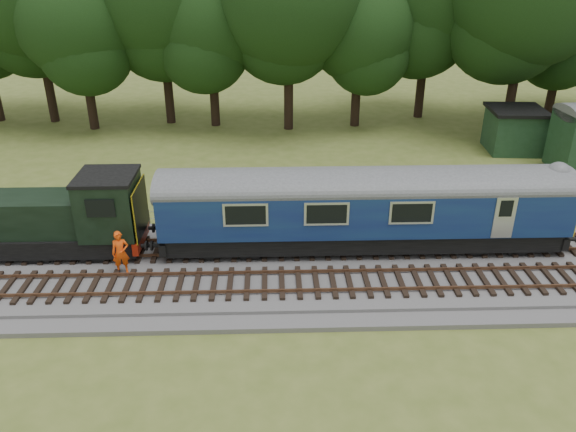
{
  "coord_description": "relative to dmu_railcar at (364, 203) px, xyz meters",
  "views": [
    {
      "loc": [
        -1.76,
        -21.16,
        12.96
      ],
      "look_at": [
        -1.05,
        1.4,
        2.0
      ],
      "focal_mm": 35.0,
      "sensor_mm": 36.0,
      "label": 1
    }
  ],
  "objects": [
    {
      "name": "shed",
      "position": [
        12.58,
        14.15,
        -1.1
      ],
      "size": [
        3.88,
        3.88,
        2.97
      ],
      "rotation": [
        0.0,
        0.0,
        -0.07
      ],
      "color": "#18351C",
      "rests_on": "ground"
    },
    {
      "name": "dmu_railcar",
      "position": [
        0.0,
        0.0,
        0.0
      ],
      "size": [
        18.05,
        2.86,
        3.88
      ],
      "color": "black",
      "rests_on": "ground"
    },
    {
      "name": "fence",
      "position": [
        -2.33,
        3.1,
        -2.61
      ],
      "size": [
        64.0,
        0.12,
        1.0
      ],
      "primitive_type": null,
      "color": "#6B6054",
      "rests_on": "ground"
    },
    {
      "name": "track_north",
      "position": [
        -2.33,
        -0.0,
        -2.19
      ],
      "size": [
        67.2,
        2.4,
        0.21
      ],
      "color": "black",
      "rests_on": "ballast"
    },
    {
      "name": "shunter_loco",
      "position": [
        -13.93,
        0.0,
        -0.63
      ],
      "size": [
        8.92,
        2.6,
        3.38
      ],
      "color": "black",
      "rests_on": "ground"
    },
    {
      "name": "track_south",
      "position": [
        -2.33,
        -3.0,
        -2.19
      ],
      "size": [
        67.2,
        2.4,
        0.21
      ],
      "color": "black",
      "rests_on": "ballast"
    },
    {
      "name": "ballast",
      "position": [
        -2.33,
        -1.4,
        -2.43
      ],
      "size": [
        70.0,
        7.0,
        0.35
      ],
      "primitive_type": "cube",
      "color": "#4C4C4F",
      "rests_on": "ground"
    },
    {
      "name": "ground",
      "position": [
        -2.33,
        -1.4,
        -2.61
      ],
      "size": [
        120.0,
        120.0,
        0.0
      ],
      "primitive_type": "plane",
      "color": "#536424",
      "rests_on": "ground"
    },
    {
      "name": "worker",
      "position": [
        -10.48,
        -1.87,
        -1.29
      ],
      "size": [
        0.8,
        0.62,
        1.93
      ],
      "primitive_type": "imported",
      "rotation": [
        0.0,
        0.0,
        0.26
      ],
      "color": "#FF4C0D",
      "rests_on": "ballast"
    },
    {
      "name": "tree_line",
      "position": [
        -2.33,
        20.6,
        -2.61
      ],
      "size": [
        70.0,
        8.0,
        18.0
      ],
      "primitive_type": null,
      "color": "black",
      "rests_on": "ground"
    }
  ]
}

